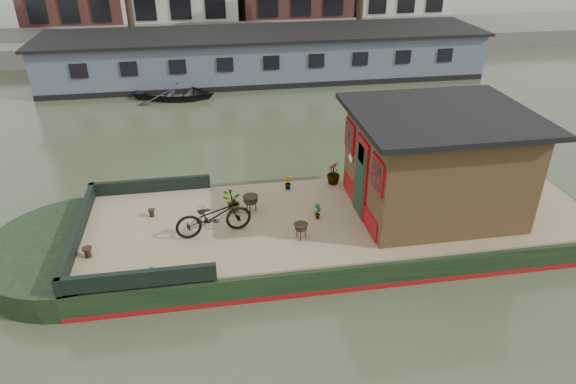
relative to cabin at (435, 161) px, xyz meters
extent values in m
plane|color=#353E28|center=(-2.19, 0.00, -1.88)|extent=(120.00, 120.00, 0.00)
cube|color=black|center=(-2.19, 0.00, -1.58)|extent=(12.00, 4.00, 0.60)
cylinder|color=black|center=(-8.19, 0.00, -1.58)|extent=(4.00, 4.00, 0.60)
cube|color=maroon|center=(-2.19, 0.00, -1.82)|extent=(12.02, 4.02, 0.10)
cube|color=#836950|center=(-2.19, 0.00, -1.25)|extent=(11.80, 3.80, 0.05)
cube|color=black|center=(-8.11, 0.00, -1.05)|extent=(0.12, 4.00, 0.35)
cube|color=black|center=(-6.69, 1.92, -1.05)|extent=(3.00, 0.12, 0.35)
cube|color=black|center=(-6.69, -1.92, -1.05)|extent=(3.00, 0.12, 0.35)
cube|color=#332413|center=(0.01, 0.00, -0.08)|extent=(3.50, 3.00, 2.30)
cube|color=black|center=(0.01, 0.00, 1.13)|extent=(4.00, 3.50, 0.12)
cube|color=maroon|center=(-1.77, 0.00, -0.28)|extent=(0.06, 0.80, 1.90)
cube|color=black|center=(-1.79, 0.00, -0.33)|extent=(0.04, 0.64, 1.70)
cube|color=maroon|center=(-1.77, -1.05, 0.32)|extent=(0.06, 0.72, 0.72)
cube|color=maroon|center=(-1.77, 1.05, 0.32)|extent=(0.06, 0.72, 0.72)
imported|color=black|center=(-5.17, -0.30, -0.79)|extent=(1.76, 0.88, 0.88)
imported|color=brown|center=(-2.78, -0.06, -1.03)|extent=(0.25, 0.23, 0.39)
imported|color=brown|center=(-3.23, 1.49, -1.05)|extent=(0.24, 0.25, 0.35)
imported|color=#A95431|center=(-4.69, 0.56, -0.98)|extent=(0.50, 0.45, 0.50)
imported|color=brown|center=(-1.99, 1.60, -0.92)|extent=(0.40, 0.40, 0.61)
imported|color=#A04A2F|center=(-6.43, -1.70, -1.09)|extent=(0.18, 0.17, 0.28)
cylinder|color=black|center=(-6.59, 0.67, -1.14)|extent=(0.16, 0.16, 0.18)
cylinder|color=black|center=(-7.79, -0.77, -1.11)|extent=(0.20, 0.20, 0.23)
imported|color=black|center=(-6.37, 11.50, -1.53)|extent=(3.90, 3.23, 0.70)
cube|color=#46505D|center=(-2.19, 14.00, -0.88)|extent=(20.00, 4.00, 2.00)
cube|color=black|center=(-2.19, 14.00, 0.17)|extent=(20.40, 4.40, 0.12)
cube|color=black|center=(-2.19, 14.00, -1.76)|extent=(20.00, 4.05, 0.24)
cube|color=#47443F|center=(-2.19, 20.50, -1.43)|extent=(60.00, 6.00, 0.90)
cylinder|color=#332316|center=(-8.69, 19.00, 1.02)|extent=(0.36, 0.36, 4.00)
camera|label=1|loc=(-5.14, -10.02, 5.06)|focal=32.00mm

